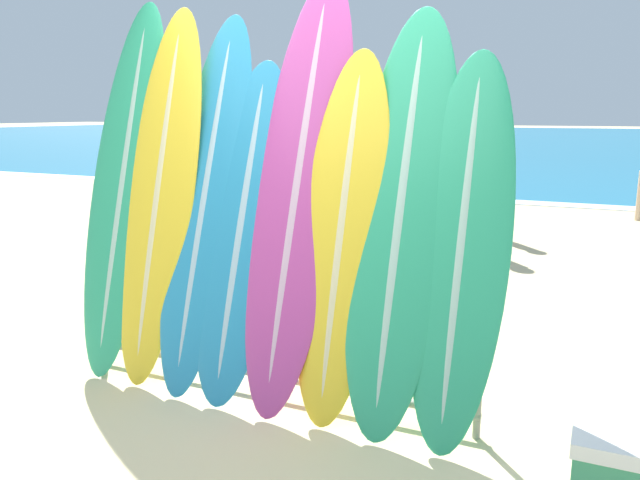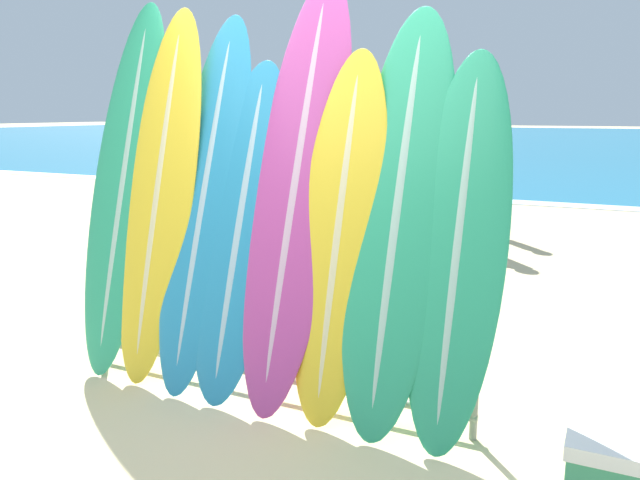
# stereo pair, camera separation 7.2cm
# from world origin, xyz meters

# --- Properties ---
(ground_plane) EXTENTS (160.00, 160.00, 0.00)m
(ground_plane) POSITION_xyz_m (0.00, 0.00, 0.00)
(ground_plane) COLOR beige
(ocean_water) EXTENTS (120.00, 60.00, 0.01)m
(ocean_water) POSITION_xyz_m (0.00, 38.77, 0.00)
(ocean_water) COLOR teal
(ocean_water) RESTS_ON ground_plane
(surfboard_rack) EXTENTS (2.59, 0.04, 0.80)m
(surfboard_rack) POSITION_xyz_m (-0.12, 0.29, 0.44)
(surfboard_rack) COLOR gray
(surfboard_rack) RESTS_ON ground_plane
(surfboard_slot_0) EXTENTS (0.53, 0.77, 2.44)m
(surfboard_slot_0) POSITION_xyz_m (-1.23, 0.39, 1.22)
(surfboard_slot_0) COLOR #289E70
(surfboard_slot_0) RESTS_ON ground_plane
(surfboard_slot_1) EXTENTS (0.53, 0.74, 2.38)m
(surfboard_slot_1) POSITION_xyz_m (-0.92, 0.37, 1.19)
(surfboard_slot_1) COLOR yellow
(surfboard_slot_1) RESTS_ON ground_plane
(surfboard_slot_2) EXTENTS (0.52, 0.85, 2.33)m
(surfboard_slot_2) POSITION_xyz_m (-0.58, 0.40, 1.16)
(surfboard_slot_2) COLOR teal
(surfboard_slot_2) RESTS_ON ground_plane
(surfboard_slot_3) EXTENTS (0.55, 0.75, 2.03)m
(surfboard_slot_3) POSITION_xyz_m (-0.29, 0.35, 1.01)
(surfboard_slot_3) COLOR teal
(surfboard_slot_3) RESTS_ON ground_plane
(surfboard_slot_4) EXTENTS (0.57, 0.96, 2.54)m
(surfboard_slot_4) POSITION_xyz_m (0.05, 0.43, 1.27)
(surfboard_slot_4) COLOR #B23D8E
(surfboard_slot_4) RESTS_ON ground_plane
(surfboard_slot_5) EXTENTS (0.51, 0.67, 2.06)m
(surfboard_slot_5) POSITION_xyz_m (0.36, 0.33, 1.03)
(surfboard_slot_5) COLOR yellow
(surfboard_slot_5) RESTS_ON ground_plane
(surfboard_slot_6) EXTENTS (0.57, 0.84, 2.29)m
(surfboard_slot_6) POSITION_xyz_m (0.68, 0.38, 1.15)
(surfboard_slot_6) COLOR #289E70
(surfboard_slot_6) RESTS_ON ground_plane
(surfboard_slot_7) EXTENTS (0.50, 0.70, 2.04)m
(surfboard_slot_7) POSITION_xyz_m (1.03, 0.34, 1.02)
(surfboard_slot_7) COLOR #289E70
(surfboard_slot_7) RESTS_ON ground_plane
(person_mid_beach) EXTENTS (0.29, 0.24, 1.77)m
(person_mid_beach) POSITION_xyz_m (-0.03, 5.25, 0.97)
(person_mid_beach) COLOR #A87A5B
(person_mid_beach) RESTS_ON ground_plane
(person_far_left) EXTENTS (0.28, 0.26, 1.62)m
(person_far_left) POSITION_xyz_m (0.11, 6.15, 0.88)
(person_far_left) COLOR tan
(person_far_left) RESTS_ON ground_plane
(person_far_right) EXTENTS (0.21, 0.25, 1.50)m
(person_far_right) POSITION_xyz_m (-2.41, 7.36, 0.82)
(person_far_right) COLOR #846047
(person_far_right) RESTS_ON ground_plane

